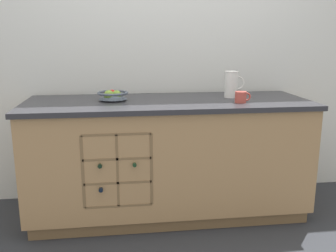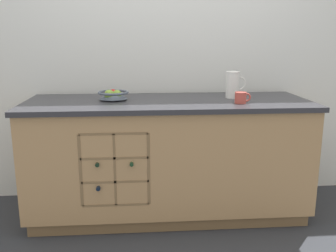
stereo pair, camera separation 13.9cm
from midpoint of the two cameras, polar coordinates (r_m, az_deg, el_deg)
The scene contains 6 objects.
ground_plane at distance 3.03m, azimuth 1.35°, elevation -12.78°, with size 14.00×14.00×0.00m, color #2D3035.
back_wall at distance 3.14m, azimuth 0.68°, elevation 12.27°, with size 4.45×0.06×2.55m, color silver.
kitchen_island at distance 2.86m, azimuth 1.34°, elevation -4.73°, with size 2.09×0.76×0.88m.
fruit_bowl at distance 2.79m, azimuth -6.94°, elevation 4.80°, with size 0.23×0.23×0.08m.
white_pitcher at distance 2.91m, azimuth 11.23°, elevation 6.27°, with size 0.16×0.10×0.20m.
ceramic_mug at distance 2.69m, azimuth 12.54°, elevation 4.23°, with size 0.11×0.08×0.08m.
Camera 2 is at (-0.21, -2.71, 1.34)m, focal length 40.00 mm.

